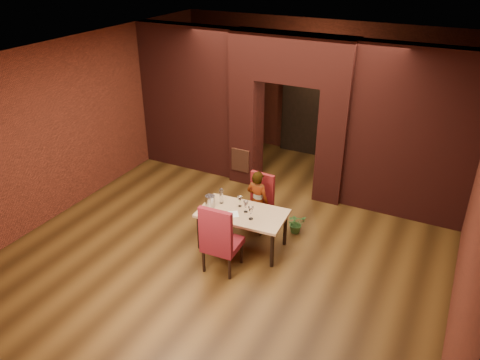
% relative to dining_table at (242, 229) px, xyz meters
% --- Properties ---
extents(floor, '(8.00, 8.00, 0.00)m').
position_rel_dining_table_xyz_m(floor, '(-0.14, 0.37, -0.34)').
color(floor, '#4E3113').
rests_on(floor, ground).
extents(ceiling, '(7.00, 8.00, 0.04)m').
position_rel_dining_table_xyz_m(ceiling, '(-0.14, 0.37, 2.86)').
color(ceiling, silver).
rests_on(ceiling, ground).
extents(wall_back, '(7.00, 0.04, 3.20)m').
position_rel_dining_table_xyz_m(wall_back, '(-0.14, 4.37, 1.26)').
color(wall_back, maroon).
rests_on(wall_back, ground).
extents(wall_front, '(7.00, 0.04, 3.20)m').
position_rel_dining_table_xyz_m(wall_front, '(-0.14, -3.63, 1.26)').
color(wall_front, maroon).
rests_on(wall_front, ground).
extents(wall_left, '(0.04, 8.00, 3.20)m').
position_rel_dining_table_xyz_m(wall_left, '(-3.64, 0.37, 1.26)').
color(wall_left, maroon).
rests_on(wall_left, ground).
extents(wall_right, '(0.04, 8.00, 3.20)m').
position_rel_dining_table_xyz_m(wall_right, '(3.36, 0.37, 1.26)').
color(wall_right, maroon).
rests_on(wall_right, ground).
extents(pillar_left, '(0.55, 0.55, 2.30)m').
position_rel_dining_table_xyz_m(pillar_left, '(-1.09, 2.37, 0.81)').
color(pillar_left, maroon).
rests_on(pillar_left, ground).
extents(pillar_right, '(0.55, 0.55, 2.30)m').
position_rel_dining_table_xyz_m(pillar_right, '(0.81, 2.37, 0.81)').
color(pillar_right, maroon).
rests_on(pillar_right, ground).
extents(lintel, '(2.45, 0.55, 0.90)m').
position_rel_dining_table_xyz_m(lintel, '(-0.14, 2.37, 2.41)').
color(lintel, maroon).
rests_on(lintel, ground).
extents(wing_wall_left, '(2.28, 0.35, 3.20)m').
position_rel_dining_table_xyz_m(wing_wall_left, '(-2.51, 2.37, 1.26)').
color(wing_wall_left, maroon).
rests_on(wing_wall_left, ground).
extents(wing_wall_right, '(2.28, 0.35, 3.20)m').
position_rel_dining_table_xyz_m(wing_wall_right, '(2.22, 2.37, 1.26)').
color(wing_wall_right, maroon).
rests_on(wing_wall_right, ground).
extents(vent_panel, '(0.40, 0.03, 0.50)m').
position_rel_dining_table_xyz_m(vent_panel, '(-1.09, 2.08, 0.21)').
color(vent_panel, brown).
rests_on(vent_panel, ground).
extents(rear_door, '(0.90, 0.08, 2.10)m').
position_rel_dining_table_xyz_m(rear_door, '(-0.54, 4.31, 0.71)').
color(rear_door, black).
rests_on(rear_door, ground).
extents(rear_door_frame, '(1.02, 0.04, 2.22)m').
position_rel_dining_table_xyz_m(rear_door_frame, '(-0.54, 4.27, 0.71)').
color(rear_door_frame, black).
rests_on(rear_door_frame, ground).
extents(dining_table, '(1.51, 0.92, 0.68)m').
position_rel_dining_table_xyz_m(dining_table, '(0.00, 0.00, 0.00)').
color(dining_table, tan).
rests_on(dining_table, ground).
extents(chair_far, '(0.50, 0.50, 1.02)m').
position_rel_dining_table_xyz_m(chair_far, '(-0.04, 0.66, 0.17)').
color(chair_far, maroon).
rests_on(chair_far, ground).
extents(chair_near, '(0.57, 0.57, 1.19)m').
position_rel_dining_table_xyz_m(chair_near, '(-0.02, -0.66, 0.26)').
color(chair_near, maroon).
rests_on(chair_near, ground).
extents(person_seated, '(0.46, 0.33, 1.17)m').
position_rel_dining_table_xyz_m(person_seated, '(-0.01, 0.61, 0.24)').
color(person_seated, beige).
rests_on(person_seated, ground).
extents(wine_glass_a, '(0.08, 0.08, 0.19)m').
position_rel_dining_table_xyz_m(wine_glass_a, '(-0.13, 0.16, 0.44)').
color(wine_glass_a, white).
rests_on(wine_glass_a, dining_table).
extents(wine_glass_b, '(0.08, 0.08, 0.21)m').
position_rel_dining_table_xyz_m(wine_glass_b, '(0.04, 0.04, 0.44)').
color(wine_glass_b, white).
rests_on(wine_glass_b, dining_table).
extents(wine_glass_c, '(0.09, 0.09, 0.23)m').
position_rel_dining_table_xyz_m(wine_glass_c, '(0.22, -0.13, 0.46)').
color(wine_glass_c, white).
rests_on(wine_glass_c, dining_table).
extents(tasting_sheet, '(0.34, 0.32, 0.00)m').
position_rel_dining_table_xyz_m(tasting_sheet, '(-0.15, -0.16, 0.34)').
color(tasting_sheet, white).
rests_on(tasting_sheet, dining_table).
extents(wine_bucket, '(0.17, 0.17, 0.20)m').
position_rel_dining_table_xyz_m(wine_bucket, '(-0.57, -0.08, 0.44)').
color(wine_bucket, '#AAAAB0').
rests_on(wine_bucket, dining_table).
extents(water_bottle, '(0.07, 0.07, 0.28)m').
position_rel_dining_table_xyz_m(water_bottle, '(-0.46, 0.11, 0.48)').
color(water_bottle, silver).
rests_on(water_bottle, dining_table).
extents(potted_plant, '(0.44, 0.44, 0.37)m').
position_rel_dining_table_xyz_m(potted_plant, '(0.67, 0.83, -0.16)').
color(potted_plant, '#345E27').
rests_on(potted_plant, ground).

